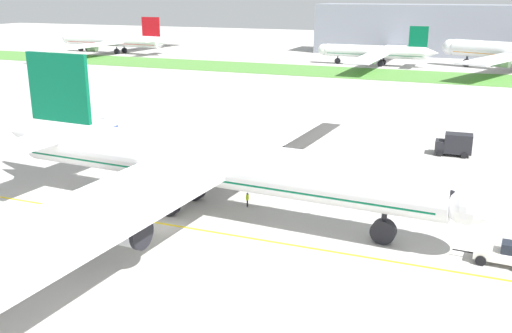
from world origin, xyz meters
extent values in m
plane|color=#ADAAA5|center=(0.00, 0.00, 0.00)|extent=(600.00, 600.00, 0.00)
cube|color=yellow|center=(0.00, 0.64, 0.00)|extent=(280.00, 0.36, 0.01)
cube|color=#4C8438|center=(0.00, 119.87, 0.05)|extent=(320.00, 24.00, 0.10)
cylinder|color=white|center=(3.19, 5.39, 5.57)|extent=(48.14, 7.89, 4.95)
cube|color=#055938|center=(3.19, 5.39, 4.70)|extent=(46.20, 7.38, 0.59)
sphere|color=white|center=(28.47, 3.83, 5.57)|extent=(4.70, 4.70, 4.70)
cone|color=white|center=(-22.95, 7.00, 5.94)|extent=(5.69, 4.53, 4.21)
cube|color=#055938|center=(-16.90, 6.63, 12.00)|extent=(8.64, 1.03, 7.92)
cube|color=white|center=(-17.55, 11.62, 6.31)|extent=(5.75, 8.23, 0.35)
cube|color=white|center=(-18.16, 1.75, 6.31)|extent=(5.75, 8.23, 0.35)
cube|color=white|center=(2.28, 29.53, 4.95)|extent=(13.18, 43.70, 0.40)
cube|color=white|center=(-0.68, -18.46, 4.95)|extent=(13.18, 43.70, 0.40)
cylinder|color=#B7BABF|center=(3.12, 19.75, 3.45)|extent=(4.86, 3.01, 2.72)
cylinder|color=black|center=(5.46, 19.61, 3.45)|extent=(0.58, 2.88, 2.86)
cylinder|color=#B7BABF|center=(1.35, -8.86, 3.45)|extent=(4.86, 3.01, 2.72)
cylinder|color=black|center=(3.70, -9.01, 3.45)|extent=(0.58, 2.88, 2.86)
cylinder|color=black|center=(21.37, 4.26, 2.13)|extent=(0.52, 0.52, 1.92)
cylinder|color=black|center=(21.37, 4.26, 1.18)|extent=(2.41, 1.20, 2.35)
cylinder|color=black|center=(-0.48, 8.21, 2.13)|extent=(0.52, 0.52, 1.92)
cylinder|color=black|center=(-0.48, 8.21, 1.18)|extent=(2.41, 1.20, 2.35)
cylinder|color=black|center=(-0.80, 3.03, 2.13)|extent=(0.52, 0.52, 1.92)
cylinder|color=black|center=(-0.80, 3.03, 1.18)|extent=(2.41, 1.20, 2.35)
cube|color=black|center=(27.73, 3.87, 6.18)|extent=(1.96, 3.81, 0.89)
sphere|color=black|center=(-14.84, 8.93, 6.01)|extent=(0.35, 0.35, 0.35)
sphere|color=black|center=(-10.29, 8.65, 6.01)|extent=(0.35, 0.35, 0.35)
sphere|color=black|center=(-5.75, 8.37, 6.01)|extent=(0.35, 0.35, 0.35)
sphere|color=black|center=(-1.20, 8.09, 6.01)|extent=(0.35, 0.35, 0.35)
sphere|color=black|center=(3.34, 7.81, 6.01)|extent=(0.35, 0.35, 0.35)
sphere|color=black|center=(7.89, 7.53, 6.01)|extent=(0.35, 0.35, 0.35)
sphere|color=black|center=(12.43, 7.24, 6.01)|extent=(0.35, 0.35, 0.35)
sphere|color=black|center=(16.97, 6.96, 6.01)|extent=(0.35, 0.35, 0.35)
sphere|color=black|center=(21.52, 6.68, 6.01)|extent=(0.35, 0.35, 0.35)
cube|color=white|center=(31.66, 3.63, 0.84)|extent=(4.63, 2.22, 0.77)
cube|color=black|center=(32.34, 3.59, 1.67)|extent=(1.71, 1.58, 0.90)
cylinder|color=black|center=(28.51, 3.82, 0.60)|extent=(1.80, 0.23, 0.12)
cylinder|color=black|center=(30.02, 2.75, 0.45)|extent=(0.92, 0.40, 0.90)
cylinder|color=black|center=(30.14, 4.70, 0.45)|extent=(0.92, 0.40, 0.90)
cylinder|color=black|center=(5.91, 8.41, 0.41)|extent=(0.12, 0.12, 0.82)
cylinder|color=#BFE519|center=(5.88, 8.55, 1.09)|extent=(0.10, 0.10, 0.53)
cylinder|color=black|center=(5.93, 8.22, 0.41)|extent=(0.12, 0.12, 0.82)
cylinder|color=#BFE519|center=(5.96, 8.08, 1.09)|extent=(0.10, 0.10, 0.53)
cube|color=#BFE519|center=(5.92, 8.32, 1.12)|extent=(0.30, 0.46, 0.58)
sphere|color=brown|center=(5.92, 8.32, 1.53)|extent=(0.22, 0.22, 0.22)
cylinder|color=black|center=(-8.61, -2.63, 0.42)|extent=(0.12, 0.12, 0.84)
cylinder|color=orange|center=(-8.69, -2.51, 1.11)|extent=(0.10, 0.10, 0.54)
cylinder|color=black|center=(-8.51, -2.80, 0.42)|extent=(0.12, 0.12, 0.84)
cylinder|color=orange|center=(-8.43, -2.92, 1.11)|extent=(0.10, 0.10, 0.54)
cube|color=orange|center=(-8.56, -2.72, 1.14)|extent=(0.44, 0.50, 0.59)
sphere|color=#8C6647|center=(-8.56, -2.72, 1.56)|extent=(0.23, 0.23, 0.23)
cube|color=#33478C|center=(-28.52, 29.43, 1.49)|extent=(4.63, 3.84, 2.08)
cube|color=#33478C|center=(-26.21, 28.27, 1.34)|extent=(2.38, 2.65, 1.78)
cube|color=#263347|center=(-25.56, 27.94, 1.69)|extent=(0.93, 1.73, 0.78)
cylinder|color=black|center=(-25.70, 29.28, 0.45)|extent=(0.94, 0.67, 0.90)
cylinder|color=black|center=(-26.72, 27.26, 0.45)|extent=(0.94, 0.67, 0.90)
cylinder|color=black|center=(-28.91, 30.90, 0.45)|extent=(0.94, 0.67, 0.90)
cylinder|color=black|center=(-29.93, 28.87, 0.45)|extent=(0.94, 0.67, 0.90)
cube|color=black|center=(25.89, 38.57, 1.84)|extent=(3.86, 2.52, 2.77)
cube|color=black|center=(23.49, 38.46, 1.27)|extent=(1.56, 2.33, 1.65)
cube|color=#263347|center=(22.81, 38.43, 1.60)|extent=(0.16, 1.99, 0.73)
cylinder|color=black|center=(23.54, 37.28, 0.45)|extent=(0.91, 0.34, 0.90)
cylinder|color=black|center=(23.44, 39.64, 0.45)|extent=(0.91, 0.34, 0.90)
cylinder|color=black|center=(26.88, 37.43, 0.45)|extent=(0.91, 0.34, 0.90)
cylinder|color=black|center=(26.78, 39.79, 0.45)|extent=(0.91, 0.34, 0.90)
cylinder|color=white|center=(-104.82, 140.81, 4.77)|extent=(42.72, 7.38, 4.24)
cube|color=#B20C14|center=(-104.82, 140.81, 4.03)|extent=(41.00, 6.92, 0.51)
sphere|color=white|center=(-127.18, 142.48, 4.77)|extent=(4.03, 4.03, 4.03)
cone|color=white|center=(-81.71, 139.10, 5.09)|extent=(4.92, 3.94, 3.60)
cube|color=#B20C14|center=(-87.01, 139.49, 10.28)|extent=(7.66, 0.99, 6.79)
cube|color=white|center=(-86.47, 135.20, 5.41)|extent=(5.17, 7.11, 0.30)
cube|color=white|center=(-85.85, 143.66, 5.41)|extent=(5.17, 7.11, 0.30)
cube|color=white|center=(-104.27, 119.46, 4.24)|extent=(12.17, 38.86, 0.34)
cube|color=white|center=(-101.12, 161.85, 4.24)|extent=(12.17, 38.86, 0.34)
cylinder|color=#B7BABF|center=(-104.91, 128.14, 2.96)|extent=(4.19, 2.62, 2.33)
cylinder|color=black|center=(-106.92, 128.29, 2.96)|extent=(0.53, 2.47, 2.45)
cylinder|color=#B7BABF|center=(-103.03, 153.36, 2.96)|extent=(4.19, 2.62, 2.33)
cylinder|color=black|center=(-105.04, 153.51, 2.96)|extent=(0.53, 2.47, 2.45)
cylinder|color=black|center=(-120.93, 142.01, 1.83)|extent=(0.44, 0.44, 1.64)
cylinder|color=black|center=(-120.93, 142.01, 1.01)|extent=(2.08, 1.05, 2.01)
cylinder|color=black|center=(-101.59, 138.34, 1.83)|extent=(0.44, 0.44, 1.64)
cylinder|color=black|center=(-101.59, 138.34, 1.01)|extent=(2.08, 1.05, 2.01)
cylinder|color=black|center=(-101.26, 142.78, 1.83)|extent=(0.44, 0.44, 1.64)
cylinder|color=black|center=(-101.26, 142.78, 1.01)|extent=(2.08, 1.05, 2.01)
cylinder|color=white|center=(-5.60, 139.66, 4.35)|extent=(31.43, 4.65, 3.87)
cube|color=#055938|center=(-5.60, 139.66, 3.67)|extent=(30.17, 4.31, 0.46)
sphere|color=white|center=(-22.33, 140.08, 4.35)|extent=(3.67, 3.67, 3.67)
cone|color=white|center=(11.80, 139.22, 4.64)|extent=(4.33, 3.39, 3.29)
cube|color=#055938|center=(7.55, 139.33, 9.38)|extent=(5.65, 0.53, 6.19)
cube|color=white|center=(8.08, 135.45, 4.93)|extent=(3.60, 6.27, 0.27)
cube|color=white|center=(8.28, 143.18, 4.93)|extent=(3.60, 6.27, 0.27)
cube|color=white|center=(-4.44, 123.59, 3.87)|extent=(7.60, 28.37, 0.31)
cube|color=white|center=(-3.64, 155.65, 3.87)|extent=(7.60, 28.37, 0.31)
cylinder|color=#B7BABF|center=(-5.22, 129.95, 2.70)|extent=(3.73, 2.22, 2.13)
cylinder|color=black|center=(-7.06, 130.00, 2.70)|extent=(0.37, 2.24, 2.23)
cylinder|color=#B7BABF|center=(-4.74, 149.33, 2.70)|extent=(3.73, 2.22, 2.13)
cylinder|color=black|center=(-6.57, 149.38, 2.70)|extent=(0.37, 2.24, 2.23)
cylinder|color=black|center=(-17.51, 139.96, 1.67)|extent=(0.40, 0.40, 1.50)
cylinder|color=black|center=(-17.51, 139.96, 0.92)|extent=(1.86, 0.87, 1.84)
cylinder|color=black|center=(-3.15, 137.57, 1.67)|extent=(0.40, 0.40, 1.50)
cylinder|color=black|center=(-3.15, 137.57, 0.92)|extent=(1.86, 0.87, 1.84)
cylinder|color=black|center=(-3.05, 141.63, 1.67)|extent=(0.40, 0.40, 1.50)
cylinder|color=black|center=(-3.05, 141.63, 0.92)|extent=(1.86, 0.87, 1.84)
sphere|color=white|center=(16.28, 149.63, 5.70)|extent=(4.81, 4.81, 4.81)
cube|color=white|center=(29.89, 124.01, 5.07)|extent=(19.35, 34.06, 0.41)
cylinder|color=#B7BABF|center=(31.49, 131.41, 3.53)|extent=(5.49, 4.30, 2.79)
cylinder|color=black|center=(29.23, 132.26, 3.53)|extent=(1.42, 2.89, 2.93)
cylinder|color=black|center=(21.74, 147.58, 2.18)|extent=(0.53, 0.53, 1.96)
cylinder|color=black|center=(21.74, 147.58, 1.20)|extent=(2.63, 1.86, 2.41)
cube|color=gray|center=(27.96, 180.08, 9.00)|extent=(125.11, 20.00, 18.00)
camera|label=1|loc=(29.06, -46.65, 22.65)|focal=40.80mm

